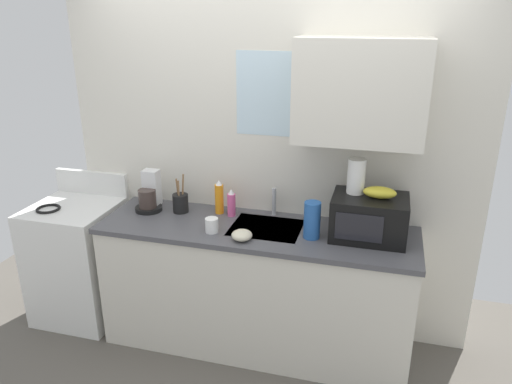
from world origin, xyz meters
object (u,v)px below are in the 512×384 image
stove_range (79,260)px  dish_soap_bottle_orange (219,198)px  coffee_maker (150,195)px  microwave (369,217)px  utensil_crock (180,203)px  cereal_canister (312,220)px  paper_towel_roll (356,176)px  small_bowl (242,235)px  banana_bunch (380,192)px  mug_white (212,225)px  dish_soap_bottle_pink (231,203)px

stove_range → dish_soap_bottle_orange: bearing=8.8°
coffee_maker → stove_range: bearing=-169.8°
microwave → utensil_crock: bearing=176.9°
microwave → cereal_canister: 0.35m
paper_towel_roll → dish_soap_bottle_orange: size_ratio=0.90×
dish_soap_bottle_orange → small_bowl: size_ratio=1.88×
banana_bunch → mug_white: banana_bunch is taller
dish_soap_bottle_orange → stove_range: bearing=-171.2°
dish_soap_bottle_pink → banana_bunch: bearing=-5.6°
stove_range → mug_white: 1.25m
stove_range → microwave: (2.11, 0.04, 0.58)m
coffee_maker → utensil_crock: same height
coffee_maker → small_bowl: (0.78, -0.31, -0.07)m
banana_bunch → mug_white: size_ratio=2.11×
small_bowl → dish_soap_bottle_pink: bearing=117.4°
mug_white → small_bowl: mug_white is taller
microwave → dish_soap_bottle_orange: (-1.03, 0.12, -0.02)m
paper_towel_roll → dish_soap_bottle_orange: 0.97m
microwave → small_bowl: (-0.75, -0.25, -0.10)m
paper_towel_roll → microwave: bearing=-27.4°
banana_bunch → dish_soap_bottle_pink: (-0.98, 0.10, -0.21)m
coffee_maker → dish_soap_bottle_orange: (0.50, 0.06, 0.01)m
coffee_maker → cereal_canister: 1.20m
stove_range → cereal_canister: size_ratio=4.55×
dish_soap_bottle_orange → cereal_canister: 0.72m
dish_soap_bottle_orange → mug_white: size_ratio=2.57×
mug_white → small_bowl: (0.22, -0.06, -0.02)m
dish_soap_bottle_orange → mug_white: dish_soap_bottle_orange is taller
coffee_maker → microwave: bearing=-2.2°
cereal_canister → small_bowl: bearing=-160.0°
cereal_canister → mug_white: size_ratio=2.50×
coffee_maker → dish_soap_bottle_orange: 0.51m
stove_range → mug_white: size_ratio=11.37×
utensil_crock → microwave: bearing=-3.1°
microwave → paper_towel_roll: size_ratio=2.09×
cereal_canister → coffee_maker: bearing=172.4°
coffee_maker → dish_soap_bottle_pink: (0.60, 0.04, -0.01)m
paper_towel_roll → banana_bunch: bearing=-18.4°
paper_towel_roll → dish_soap_bottle_orange: bearing=175.6°
mug_white → small_bowl: bearing=-15.3°
coffee_maker → dish_soap_bottle_orange: bearing=7.2°
paper_towel_roll → mug_white: 0.96m
mug_white → paper_towel_roll: bearing=15.4°
paper_towel_roll → dish_soap_bottle_pink: (-0.83, 0.05, -0.29)m
coffee_maker → cereal_canister: (1.19, -0.16, 0.01)m
stove_range → utensil_crock: (0.81, 0.12, 0.51)m
dish_soap_bottle_pink → microwave: bearing=-6.0°
microwave → coffee_maker: size_ratio=1.64×
microwave → cereal_canister: size_ratio=1.94×
utensil_crock → coffee_maker: bearing=-177.1°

